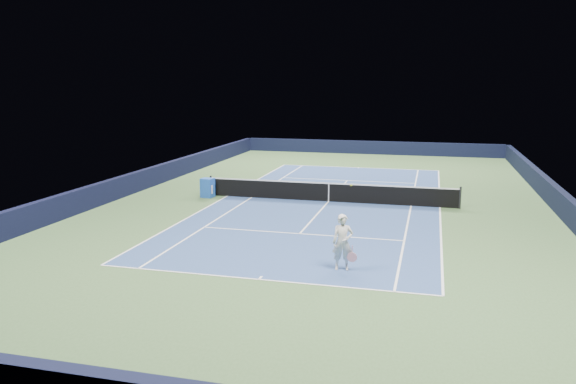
# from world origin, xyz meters

# --- Properties ---
(ground) EXTENTS (40.00, 40.00, 0.00)m
(ground) POSITION_xyz_m (0.00, 0.00, 0.00)
(ground) COLOR #3B5931
(ground) RESTS_ON ground
(wall_far) EXTENTS (22.00, 0.35, 1.10)m
(wall_far) POSITION_xyz_m (0.00, 19.82, 0.55)
(wall_far) COLOR black
(wall_far) RESTS_ON ground
(wall_right) EXTENTS (0.35, 40.00, 1.10)m
(wall_right) POSITION_xyz_m (10.82, 0.00, 0.55)
(wall_right) COLOR black
(wall_right) RESTS_ON ground
(wall_left) EXTENTS (0.35, 40.00, 1.10)m
(wall_left) POSITION_xyz_m (-10.82, 0.00, 0.55)
(wall_left) COLOR black
(wall_left) RESTS_ON ground
(court_surface) EXTENTS (10.97, 23.77, 0.01)m
(court_surface) POSITION_xyz_m (0.00, 0.00, 0.00)
(court_surface) COLOR navy
(court_surface) RESTS_ON ground
(baseline_far) EXTENTS (10.97, 0.08, 0.00)m
(baseline_far) POSITION_xyz_m (0.00, 11.88, 0.01)
(baseline_far) COLOR white
(baseline_far) RESTS_ON ground
(baseline_near) EXTENTS (10.97, 0.08, 0.00)m
(baseline_near) POSITION_xyz_m (0.00, -11.88, 0.01)
(baseline_near) COLOR white
(baseline_near) RESTS_ON ground
(sideline_doubles_right) EXTENTS (0.08, 23.77, 0.00)m
(sideline_doubles_right) POSITION_xyz_m (5.49, 0.00, 0.01)
(sideline_doubles_right) COLOR white
(sideline_doubles_right) RESTS_ON ground
(sideline_doubles_left) EXTENTS (0.08, 23.77, 0.00)m
(sideline_doubles_left) POSITION_xyz_m (-5.49, 0.00, 0.01)
(sideline_doubles_left) COLOR white
(sideline_doubles_left) RESTS_ON ground
(sideline_singles_right) EXTENTS (0.08, 23.77, 0.00)m
(sideline_singles_right) POSITION_xyz_m (4.12, 0.00, 0.01)
(sideline_singles_right) COLOR white
(sideline_singles_right) RESTS_ON ground
(sideline_singles_left) EXTENTS (0.08, 23.77, 0.00)m
(sideline_singles_left) POSITION_xyz_m (-4.12, 0.00, 0.01)
(sideline_singles_left) COLOR white
(sideline_singles_left) RESTS_ON ground
(service_line_far) EXTENTS (8.23, 0.08, 0.00)m
(service_line_far) POSITION_xyz_m (0.00, 6.40, 0.01)
(service_line_far) COLOR white
(service_line_far) RESTS_ON ground
(service_line_near) EXTENTS (8.23, 0.08, 0.00)m
(service_line_near) POSITION_xyz_m (0.00, -6.40, 0.01)
(service_line_near) COLOR white
(service_line_near) RESTS_ON ground
(center_service_line) EXTENTS (0.08, 12.80, 0.00)m
(center_service_line) POSITION_xyz_m (0.00, 0.00, 0.01)
(center_service_line) COLOR white
(center_service_line) RESTS_ON ground
(center_mark_far) EXTENTS (0.08, 0.30, 0.00)m
(center_mark_far) POSITION_xyz_m (0.00, 11.73, 0.01)
(center_mark_far) COLOR white
(center_mark_far) RESTS_ON ground
(center_mark_near) EXTENTS (0.08, 0.30, 0.00)m
(center_mark_near) POSITION_xyz_m (0.00, -11.73, 0.01)
(center_mark_near) COLOR white
(center_mark_near) RESTS_ON ground
(tennis_net) EXTENTS (12.90, 0.10, 1.07)m
(tennis_net) POSITION_xyz_m (0.00, 0.00, 0.50)
(tennis_net) COLOR black
(tennis_net) RESTS_ON ground
(sponsor_cube) EXTENTS (0.68, 0.63, 1.01)m
(sponsor_cube) POSITION_xyz_m (-6.40, -0.49, 0.50)
(sponsor_cube) COLOR blue
(sponsor_cube) RESTS_ON ground
(tennis_player) EXTENTS (0.85, 1.32, 2.64)m
(tennis_player) POSITION_xyz_m (2.34, -10.30, 0.92)
(tennis_player) COLOR silver
(tennis_player) RESTS_ON ground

